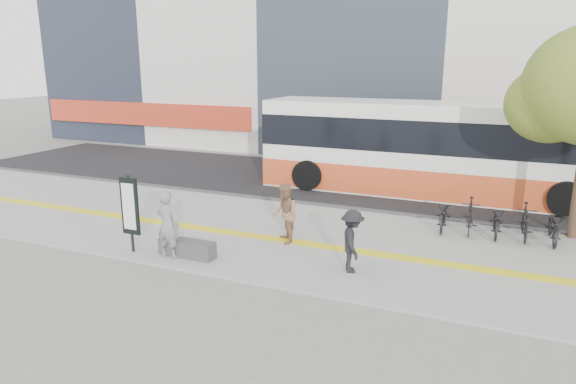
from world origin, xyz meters
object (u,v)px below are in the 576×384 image
at_px(pedestrian_tan, 285,214).
at_px(pedestrian_dark, 352,241).
at_px(bus, 432,152).
at_px(seated_woman, 168,224).
at_px(signboard, 130,207).
at_px(bench, 187,248).

bearing_deg(pedestrian_tan, pedestrian_dark, 28.02).
height_order(bus, pedestrian_tan, bus).
xyz_separation_m(bus, seated_woman, (-5.48, -9.92, -0.75)).
distance_m(seated_woman, pedestrian_dark, 4.94).
bearing_deg(pedestrian_dark, signboard, 76.15).
bearing_deg(bus, bench, -117.49).
height_order(signboard, pedestrian_dark, signboard).
bearing_deg(bus, signboard, -123.60).
distance_m(signboard, bus, 12.02).
bearing_deg(pedestrian_tan, bench, -77.86).
distance_m(bench, signboard, 1.94).
distance_m(bench, bus, 11.03).
relative_size(signboard, seated_woman, 1.19).
xyz_separation_m(bench, bus, (5.05, 9.70, 1.45)).
relative_size(bus, seated_woman, 7.31).
bearing_deg(signboard, seated_woman, 3.97).
xyz_separation_m(signboard, pedestrian_tan, (3.60, 2.37, -0.41)).
relative_size(signboard, bus, 0.16).
distance_m(bus, pedestrian_dark, 9.00).
xyz_separation_m(bench, pedestrian_dark, (4.41, 0.77, 0.58)).
height_order(pedestrian_tan, pedestrian_dark, pedestrian_tan).
xyz_separation_m(signboard, bus, (6.65, 10.01, 0.39)).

